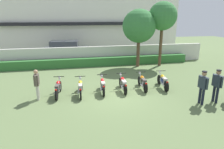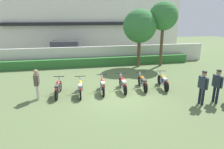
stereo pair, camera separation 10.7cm
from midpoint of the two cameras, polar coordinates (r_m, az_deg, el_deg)
ground at (r=11.18m, az=1.19°, el=-5.97°), size 60.00×60.00×0.00m
building at (r=26.72m, az=-6.95°, el=14.14°), size 22.38×6.50×6.61m
compound_wall at (r=18.36m, az=-4.27°, el=5.50°), size 21.26×0.30×1.64m
hedge_row at (r=17.78m, az=-3.94°, el=3.68°), size 17.01×0.70×0.74m
parked_car at (r=21.02m, az=-12.62°, el=6.84°), size 4.69×2.52×1.89m
tree_near_inspector at (r=17.33m, az=8.16°, el=13.55°), size 2.81×2.81×4.88m
tree_far_side at (r=17.93m, az=14.71°, el=15.79°), size 2.40×2.40×5.49m
motorcycle_in_row_0 at (r=11.41m, az=-14.95°, el=-3.66°), size 0.60×1.94×0.97m
motorcycle_in_row_1 at (r=11.23m, az=-8.80°, el=-3.63°), size 0.60×1.92×0.95m
motorcycle_in_row_2 at (r=11.45m, az=-2.46°, el=-3.03°), size 0.60×1.85×0.97m
motorcycle_in_row_3 at (r=11.73m, az=3.41°, el=-2.61°), size 0.60×1.89×0.95m
motorcycle_in_row_4 at (r=12.12m, az=9.03°, el=-2.14°), size 0.60×1.89×0.96m
motorcycle_in_row_5 at (r=12.55m, az=14.67°, el=-1.79°), size 0.60×1.94×0.97m
inspector_person at (r=11.02m, az=-20.52°, el=-2.03°), size 0.22×0.66×1.64m
officer_0 at (r=10.71m, az=24.89°, el=-2.76°), size 0.24×0.68×1.71m
officer_1 at (r=11.25m, az=28.20°, el=-2.31°), size 0.24×0.68×1.72m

